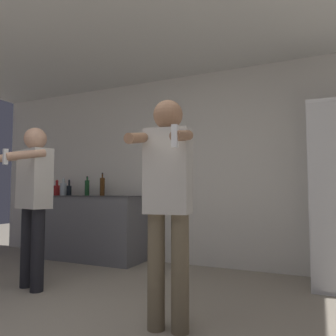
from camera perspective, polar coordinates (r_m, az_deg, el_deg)
The scene contains 10 objects.
wall_back at distance 4.40m, azimuth 5.17°, elevation -0.06°, with size 7.00×0.06×2.55m.
ceiling_slab at distance 3.46m, azimuth -3.78°, elevation 23.55°, with size 7.00×3.35×0.05m.
counter at distance 4.90m, azimuth -13.61°, elevation -10.00°, with size 1.66×0.60×0.90m.
bottle_red_label at distance 5.19m, azimuth -16.85°, elevation -3.64°, with size 0.07×0.07×0.26m.
bottle_dark_rum at distance 4.81m, azimuth -11.37°, elevation -3.16°, with size 0.07×0.07×0.33m.
bottle_short_whiskey at distance 4.97m, azimuth -13.91°, elevation -3.32°, with size 0.07×0.07×0.29m.
bottle_tall_gin at distance 5.27m, azimuth -17.75°, elevation -3.43°, with size 0.09×0.09×0.28m.
bottle_green_wine at distance 5.36m, azimuth -18.80°, elevation -3.55°, with size 0.09×0.09×0.24m.
person_woman_foreground at distance 2.34m, azimuth -0.06°, elevation -4.68°, with size 0.42×0.50×1.63m.
person_man_side at distance 3.58m, azimuth -22.45°, elevation -3.88°, with size 0.56×0.59×1.62m.
Camera 1 is at (1.48, -1.28, 0.97)m, focal length 35.00 mm.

